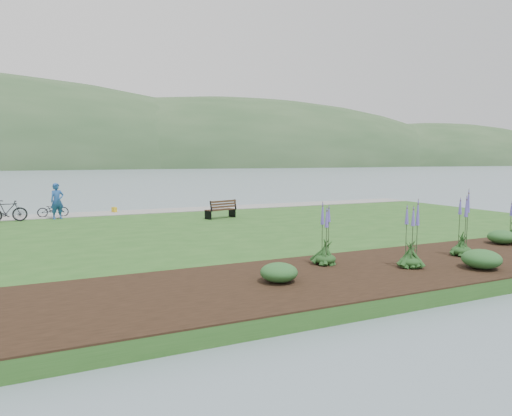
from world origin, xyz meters
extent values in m
plane|color=slate|center=(0.00, 0.00, 0.00)|extent=(600.00, 600.00, 0.00)
cube|color=#24501C|center=(0.00, -2.00, 0.20)|extent=(34.00, 20.00, 0.40)
cube|color=gray|center=(0.00, 6.90, 0.42)|extent=(34.00, 2.20, 0.03)
cube|color=black|center=(3.00, -9.80, 0.42)|extent=(24.00, 4.40, 0.04)
cube|color=black|center=(1.28, 2.40, 0.84)|extent=(1.66, 0.95, 0.05)
cube|color=black|center=(1.35, 2.12, 1.13)|extent=(1.55, 0.56, 0.49)
cube|color=black|center=(0.54, 2.20, 0.62)|extent=(0.20, 0.53, 0.43)
cube|color=black|center=(2.01, 2.60, 0.62)|extent=(0.20, 0.53, 0.43)
imported|color=#1E488C|center=(-6.36, 5.54, 1.47)|extent=(0.91, 0.76, 2.15)
imported|color=black|center=(-6.56, 6.53, 0.80)|extent=(0.54, 1.53, 0.80)
imported|color=black|center=(-8.60, 5.35, 0.94)|extent=(0.75, 1.83, 1.07)
cube|color=gold|center=(-3.37, 7.20, 0.56)|extent=(0.28, 0.34, 0.32)
ellipsoid|color=#163B15|center=(2.28, -10.09, 0.59)|extent=(0.62, 0.62, 0.31)
cone|color=#5247A6|center=(2.28, -10.09, 1.58)|extent=(0.32, 0.32, 1.67)
ellipsoid|color=#163B15|center=(4.84, -9.58, 0.59)|extent=(0.62, 0.62, 0.31)
cone|color=#5247A6|center=(4.84, -9.58, 1.73)|extent=(0.32, 0.32, 1.96)
ellipsoid|color=#163B15|center=(0.32, -8.79, 0.59)|extent=(0.62, 0.62, 0.31)
cone|color=#5247A6|center=(0.32, -8.79, 1.64)|extent=(0.32, 0.32, 1.78)
ellipsoid|color=#1E4C21|center=(-1.75, -9.90, 0.67)|extent=(0.92, 0.92, 0.46)
ellipsoid|color=#1E4C21|center=(3.94, -11.01, 0.70)|extent=(1.04, 1.04, 0.52)
ellipsoid|color=#1E4C21|center=(7.79, -8.74, 0.68)|extent=(0.97, 0.97, 0.48)
camera|label=1|loc=(-6.83, -19.57, 3.42)|focal=32.00mm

